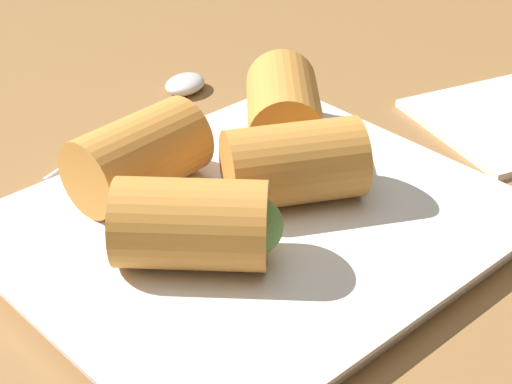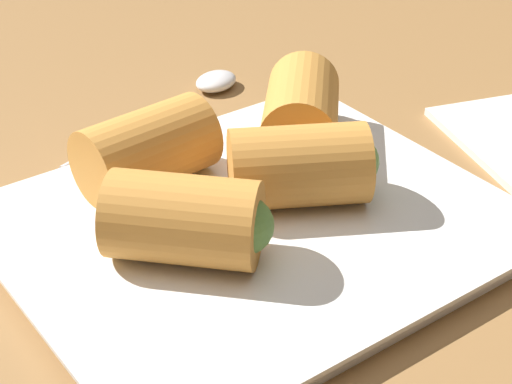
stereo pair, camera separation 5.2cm
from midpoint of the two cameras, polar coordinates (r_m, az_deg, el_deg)
table_surface at (r=55.82cm, az=-1.77°, el=-3.46°), size 180.00×140.00×2.00cm
serving_plate at (r=53.92cm, az=-2.78°, el=-2.64°), size 30.53×25.90×1.50cm
roll_front_left at (r=54.37cm, az=0.22°, el=1.94°), size 10.16×8.84×5.26cm
roll_front_right at (r=56.21cm, az=-10.15°, el=2.49°), size 9.81×5.94×5.26cm
roll_back_left at (r=61.62cm, az=-0.58°, el=5.82°), size 9.71×10.00×5.26cm
roll_back_right at (r=48.77cm, az=-6.83°, el=-2.25°), size 9.84×9.91×5.26cm
spoon at (r=72.07cm, az=-7.65°, el=6.53°), size 19.14×7.33×1.37cm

